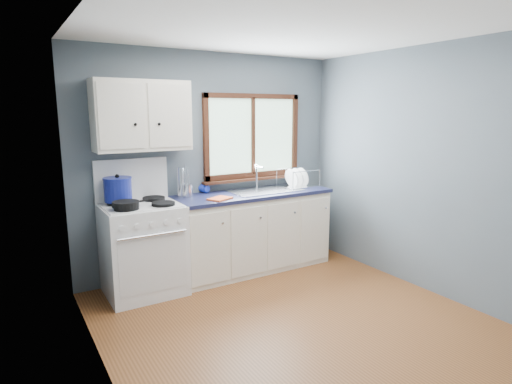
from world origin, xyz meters
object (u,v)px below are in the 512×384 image
thermos (181,182)px  dish_rack (297,182)px  sink (265,196)px  gas_range (143,246)px  skillet (126,204)px  utensil_crock (187,190)px  stockpot (118,189)px  base_cabinets (252,235)px

thermos → dish_rack: size_ratio=0.69×
sink → thermos: (-0.98, 0.18, 0.22)m
gas_range → dish_rack: size_ratio=2.91×
sink → skillet: bearing=-174.0°
gas_range → utensil_crock: (0.57, 0.16, 0.50)m
thermos → skillet: bearing=-152.7°
stockpot → dish_rack: bearing=-2.2°
stockpot → thermos: size_ratio=1.05×
utensil_crock → dish_rack: (1.41, -0.12, -0.01)m
utensil_crock → thermos: bearing=150.6°
sink → stockpot: 1.69m
dish_rack → gas_range: bearing=177.9°
thermos → gas_range: bearing=-158.5°
base_cabinets → thermos: (-0.80, 0.18, 0.67)m
base_cabinets → skillet: (-1.49, -0.17, 0.58)m
skillet → utensil_crock: (0.75, 0.32, 0.01)m
skillet → stockpot: (-0.00, 0.28, 0.10)m
skillet → sink: bearing=-10.7°
sink → skillet: sink is taller
sink → dish_rack: sink is taller
base_cabinets → stockpot: stockpot is taller
gas_range → stockpot: bearing=145.5°
skillet → dish_rack: (2.16, 0.20, -0.00)m
gas_range → stockpot: size_ratio=4.00×
sink → thermos: 1.02m
skillet → thermos: thermos is taller
skillet → dish_rack: bearing=-11.4°
base_cabinets → utensil_crock: size_ratio=5.13×
skillet → base_cabinets: bearing=-10.0°
sink → base_cabinets: bearing=179.9°
thermos → dish_rack: bearing=-5.9°
gas_range → thermos: 0.80m
base_cabinets → thermos: 1.06m
skillet → dish_rack: dish_rack is taller
sink → skillet: (-1.67, -0.17, 0.13)m
stockpot → gas_range: bearing=-34.5°
stockpot → sink: bearing=-3.7°
gas_range → sink: 1.53m
utensil_crock → dish_rack: bearing=-4.8°
thermos → dish_rack: 1.48m
base_cabinets → utensil_crock: (-0.74, 0.15, 0.58)m
skillet → utensil_crock: utensil_crock is taller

